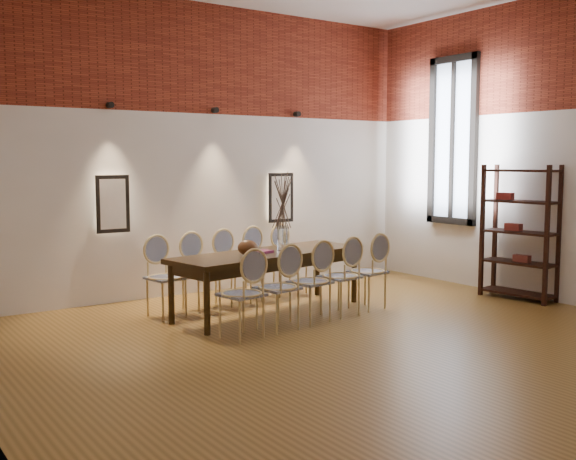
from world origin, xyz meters
TOP-DOWN VIEW (x-y plane):
  - floor at (0.00, 0.00)m, footprint 7.00×7.00m
  - wall_back at (0.00, 3.55)m, footprint 7.00×0.10m
  - brick_band_back at (0.00, 3.48)m, footprint 7.00×0.02m
  - niche_left at (-1.30, 3.45)m, footprint 0.36×0.06m
  - niche_right at (1.30, 3.45)m, footprint 0.36×0.06m
  - spot_fixture_left at (-1.30, 3.42)m, footprint 0.08×0.10m
  - spot_fixture_mid at (0.20, 3.42)m, footprint 0.08×0.10m
  - spot_fixture_right at (1.60, 3.42)m, footprint 0.08×0.10m
  - window_glass at (3.46, 2.00)m, footprint 0.02×0.78m
  - window_frame at (3.44, 2.00)m, footprint 0.08×0.90m
  - window_mullion at (3.44, 2.00)m, footprint 0.06×0.06m
  - dining_table at (0.08, 1.87)m, footprint 2.67×1.23m
  - chair_near_a at (-0.82, 1.02)m, footprint 0.51×0.51m
  - chair_near_b at (-0.32, 1.10)m, footprint 0.51×0.51m
  - chair_near_c at (0.19, 1.19)m, footprint 0.51×0.51m
  - chair_near_d at (0.70, 1.27)m, footprint 0.51×0.51m
  - chair_near_e at (1.20, 1.35)m, footprint 0.51×0.51m
  - chair_far_a at (-1.05, 2.39)m, footprint 0.51×0.51m
  - chair_far_b at (-0.54, 2.47)m, footprint 0.51×0.51m
  - chair_far_c at (-0.03, 2.55)m, footprint 0.51×0.51m
  - chair_far_d at (0.47, 2.64)m, footprint 0.51×0.51m
  - chair_far_e at (0.98, 2.72)m, footprint 0.51×0.51m
  - vase at (0.30, 1.91)m, footprint 0.14×0.14m
  - dried_branches at (0.30, 1.91)m, footprint 0.50×0.50m
  - bowl at (-0.29, 1.76)m, footprint 0.24×0.24m
  - book at (-0.07, 1.83)m, footprint 0.29×0.22m
  - shelving_rack at (3.28, 0.65)m, footprint 0.49×1.03m

SIDE VIEW (x-z plane):
  - floor at x=0.00m, z-range -0.02..0.00m
  - dining_table at x=0.08m, z-range 0.00..0.75m
  - chair_near_a at x=-0.82m, z-range 0.00..0.94m
  - chair_near_b at x=-0.32m, z-range 0.00..0.94m
  - chair_near_c at x=0.19m, z-range 0.00..0.94m
  - chair_near_d at x=0.70m, z-range 0.00..0.94m
  - chair_near_e at x=1.20m, z-range 0.00..0.94m
  - chair_far_a at x=-1.05m, z-range 0.00..0.94m
  - chair_far_b at x=-0.54m, z-range 0.00..0.94m
  - chair_far_c at x=-0.03m, z-range 0.00..0.94m
  - chair_far_d at x=0.47m, z-range 0.00..0.94m
  - chair_far_e at x=0.98m, z-range 0.00..0.94m
  - book at x=-0.07m, z-range 0.75..0.78m
  - bowl at x=-0.29m, z-range 0.75..0.93m
  - vase at x=0.30m, z-range 0.75..1.05m
  - shelving_rack at x=3.28m, z-range 0.00..1.80m
  - niche_left at x=-1.30m, z-range 0.97..1.63m
  - niche_right at x=1.30m, z-range 0.97..1.63m
  - dried_branches at x=0.30m, z-range 1.00..1.70m
  - wall_back at x=0.00m, z-range 0.00..4.00m
  - window_glass at x=3.46m, z-range 0.96..3.34m
  - window_frame at x=3.44m, z-range 0.90..3.40m
  - window_mullion at x=3.44m, z-range 0.95..3.35m
  - spot_fixture_left at x=-1.30m, z-range 2.51..2.59m
  - spot_fixture_mid at x=0.20m, z-range 2.51..2.59m
  - spot_fixture_right at x=1.60m, z-range 2.51..2.59m
  - brick_band_back at x=0.00m, z-range 2.50..4.00m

